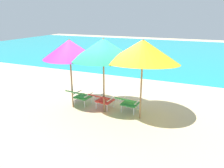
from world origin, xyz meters
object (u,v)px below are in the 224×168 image
lounge_chair_center (102,99)px  beach_umbrella_center (103,49)px  beach_umbrella_left (70,49)px  beach_umbrella_right (143,51)px  lounge_chair_right (128,102)px  lounge_chair_left (80,95)px

lounge_chair_center → beach_umbrella_center: beach_umbrella_center is taller
beach_umbrella_left → beach_umbrella_right: 2.39m
lounge_chair_center → lounge_chair_right: size_ratio=1.03×
lounge_chair_left → beach_umbrella_left: size_ratio=0.38×
lounge_chair_right → beach_umbrella_center: beach_umbrella_center is taller
beach_umbrella_left → lounge_chair_left: bearing=56.4°
beach_umbrella_left → beach_umbrella_right: beach_umbrella_right is taller
lounge_chair_center → beach_umbrella_center: size_ratio=0.33×
lounge_chair_left → beach_umbrella_left: beach_umbrella_left is taller
lounge_chair_right → lounge_chair_center: bearing=-173.8°
lounge_chair_right → beach_umbrella_left: 2.55m
lounge_chair_left → beach_umbrella_center: beach_umbrella_center is taller
beach_umbrella_left → beach_umbrella_right: (2.39, 0.12, 0.06)m
lounge_chair_right → beach_umbrella_left: beach_umbrella_left is taller
lounge_chair_right → lounge_chair_left: bearing=-177.5°
lounge_chair_right → beach_umbrella_left: (-1.93, -0.31, 1.65)m
beach_umbrella_left → beach_umbrella_center: size_ratio=0.86×
lounge_chair_left → lounge_chair_center: size_ratio=0.99×
lounge_chair_left → beach_umbrella_right: 2.82m
lounge_chair_center → beach_umbrella_left: bearing=-168.6°
lounge_chair_center → lounge_chair_right: bearing=6.2°
lounge_chair_center → beach_umbrella_left: size_ratio=0.38×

